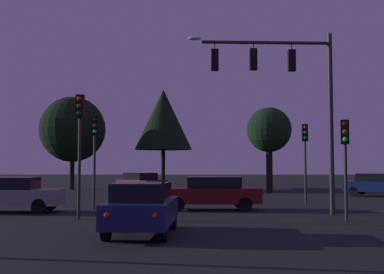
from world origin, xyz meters
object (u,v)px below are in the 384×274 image
traffic_signal_mast_arm (288,85)px  tree_center_horizon (163,120)px  traffic_light_corner_left (345,149)px  car_parked_lot (141,183)px  car_crossing_left (13,194)px  tree_behind_sign (73,129)px  car_nearside_lane (143,207)px  traffic_light_corner_right (95,143)px  traffic_light_far_side (80,131)px  tree_left_far (269,131)px  car_crossing_right (211,192)px  car_far_lane (378,184)px  traffic_light_median (305,147)px

traffic_signal_mast_arm → tree_center_horizon: bearing=105.8°
traffic_light_corner_left → car_parked_lot: traffic_light_corner_left is taller
car_crossing_left → tree_center_horizon: (4.95, 23.11, 5.52)m
traffic_signal_mast_arm → car_parked_lot: 17.84m
traffic_signal_mast_arm → tree_behind_sign: tree_behind_sign is taller
car_nearside_lane → car_parked_lot: (-2.49, 20.90, 0.00)m
traffic_light_corner_right → traffic_light_corner_left: bearing=-25.6°
traffic_signal_mast_arm → traffic_light_far_side: traffic_signal_mast_arm is taller
tree_left_far → tree_center_horizon: 11.48m
traffic_light_corner_right → car_crossing_right: bearing=-4.4°
car_far_lane → tree_center_horizon: 20.15m
traffic_signal_mast_arm → car_far_lane: bearing=55.8°
traffic_signal_mast_arm → car_nearside_lane: traffic_signal_mast_arm is taller
car_nearside_lane → car_crossing_right: same height
traffic_light_corner_left → tree_left_far: (0.08, 19.00, 2.08)m
traffic_light_corner_right → car_crossing_left: (-3.21, -1.65, -2.30)m
traffic_signal_mast_arm → traffic_light_median: bearing=70.5°
traffic_light_far_side → tree_behind_sign: 24.01m
car_crossing_left → traffic_signal_mast_arm: bearing=-5.5°
traffic_light_corner_right → traffic_light_median: size_ratio=1.04×
traffic_light_far_side → car_crossing_right: traffic_light_far_side is taller
traffic_light_corner_right → traffic_light_far_side: size_ratio=0.92×
traffic_light_far_side → tree_center_horizon: bearing=86.9°
traffic_light_median → car_crossing_left: size_ratio=0.99×
car_crossing_right → car_far_lane: bearing=40.6°
car_far_lane → tree_center_horizon: (-15.09, 12.15, 5.52)m
traffic_light_corner_right → traffic_signal_mast_arm: bearing=-18.0°
traffic_light_median → traffic_light_far_side: 12.34m
traffic_light_median → traffic_light_far_side: (-10.17, -6.97, 0.35)m
traffic_signal_mast_arm → car_far_lane: traffic_signal_mast_arm is taller
car_crossing_left → tree_left_far: size_ratio=0.65×
car_crossing_left → tree_center_horizon: bearing=77.9°
traffic_light_corner_left → car_far_lane: size_ratio=0.83×
car_far_lane → car_parked_lot: same height
traffic_light_far_side → car_parked_lot: (0.39, 16.90, -2.54)m
car_crossing_left → car_parked_lot: 14.73m
traffic_signal_mast_arm → car_nearside_lane: size_ratio=1.83×
traffic_light_corner_right → car_nearside_lane: 9.25m
traffic_signal_mast_arm → car_far_lane: 15.33m
car_far_lane → tree_center_horizon: tree_center_horizon is taller
car_crossing_left → tree_behind_sign: size_ratio=0.53×
car_far_lane → traffic_light_far_side: bearing=-140.3°
traffic_signal_mast_arm → traffic_light_corner_right: 9.34m
traffic_light_median → tree_behind_sign: 23.16m
traffic_light_corner_right → car_far_lane: traffic_light_corner_right is taller
traffic_light_corner_right → car_nearside_lane: bearing=-68.8°
traffic_light_median → traffic_light_far_side: size_ratio=0.89×
traffic_signal_mast_arm → traffic_light_median: traffic_signal_mast_arm is taller
car_crossing_right → tree_center_horizon: size_ratio=0.51×
traffic_light_corner_left → traffic_light_far_side: traffic_light_far_side is taller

